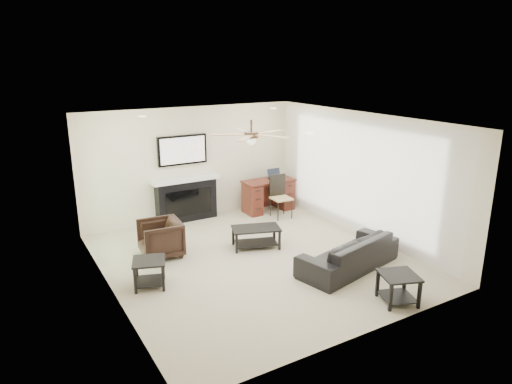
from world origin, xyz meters
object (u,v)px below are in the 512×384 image
at_px(coffee_table, 256,237).
at_px(fireplace_unit, 186,179).
at_px(sofa, 349,253).
at_px(desk, 268,195).
at_px(armchair, 160,238).

xyz_separation_m(coffee_table, fireplace_unit, (-0.54, 2.11, 0.75)).
relative_size(sofa, fireplace_unit, 1.03).
distance_m(fireplace_unit, desk, 2.03).
xyz_separation_m(armchair, fireplace_unit, (1.16, 1.56, 0.62)).
xyz_separation_m(coffee_table, desk, (1.38, 1.75, 0.18)).
xyz_separation_m(sofa, desk, (0.48, 3.35, 0.09)).
distance_m(sofa, desk, 3.39).
bearing_deg(fireplace_unit, sofa, -68.76).
bearing_deg(armchair, fireplace_unit, 148.40).
relative_size(sofa, armchair, 2.67).
bearing_deg(desk, armchair, -158.63).
bearing_deg(fireplace_unit, coffee_table, -75.58).
distance_m(sofa, armchair, 3.37).
xyz_separation_m(sofa, fireplace_unit, (-1.44, 3.71, 0.67)).
bearing_deg(coffee_table, armchair, -178.94).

